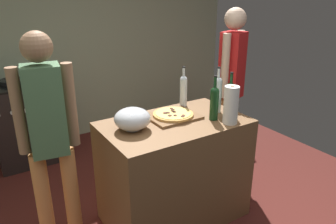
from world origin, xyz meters
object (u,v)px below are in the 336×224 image
Objects in this scene: wine_bottle_clear at (183,89)px; person_in_stripes at (49,134)px; paper_towel_roll at (231,105)px; wine_bottle_dark at (214,102)px; wine_bottle_green at (230,97)px; wine_bottle_amber at (218,93)px; mixing_bowl at (132,119)px; pizza at (173,114)px; person_in_red at (231,83)px; stove at (23,122)px.

wine_bottle_clear is 1.21m from person_in_stripes.
paper_towel_roll is 0.18× the size of person_in_stripes.
wine_bottle_dark is (0.02, -0.40, -0.00)m from wine_bottle_clear.
person_in_stripes is (-1.20, -0.12, -0.09)m from wine_bottle_clear.
wine_bottle_green is 0.18m from wine_bottle_dark.
wine_bottle_amber is at bearing 41.21° from wine_bottle_dark.
mixing_bowl is at bearing -10.78° from person_in_stripes.
wine_bottle_green reaches higher than wine_bottle_clear.
wine_bottle_amber reaches higher than mixing_bowl.
paper_towel_roll is (0.31, -0.33, 0.12)m from pizza.
person_in_red is (0.55, 0.59, -0.05)m from paper_towel_roll.
person_in_stripes is at bearing 168.93° from wine_bottle_green.
paper_towel_roll is (0.70, -0.30, 0.07)m from mixing_bowl.
stove is 0.58× the size of person_in_stripes.
pizza is 0.85× the size of wine_bottle_amber.
wine_bottle_dark is 1.25m from person_in_stripes.
wine_bottle_dark reaches higher than pizza.
person_in_red is (0.62, 0.06, -0.05)m from wine_bottle_clear.
paper_towel_roll is 0.14m from wine_bottle_dark.
wine_bottle_clear reaches higher than pizza.
wine_bottle_green is at bearing 49.62° from paper_towel_roll.
stove is 2.35m from person_in_red.
pizza is 0.90m from person_in_red.
person_in_red reaches higher than stove.
paper_towel_roll is 0.84× the size of wine_bottle_clear.
wine_bottle_dark is (-0.18, -0.01, -0.00)m from wine_bottle_green.
person_in_red is at bearing -39.09° from stove.
wine_bottle_amber is (0.39, -0.09, 0.14)m from pizza.
pizza is at bearing -61.63° from stove.
wine_bottle_green is at bearing -24.82° from pizza.
wine_bottle_clear is at bearing 115.98° from wine_bottle_green.
pizza is 1.21× the size of mixing_bowl.
pizza is 0.19× the size of person_in_red.
wine_bottle_clear is (0.24, 0.20, 0.12)m from pizza.
person_in_red reaches higher than wine_bottle_clear.
mixing_bowl is (-0.39, -0.04, 0.05)m from pizza.
person_in_red is at bearing 5.40° from wine_bottle_clear.
person_in_stripes reaches higher than stove.
stove is at bearing 121.57° from wine_bottle_dark.
wine_bottle_amber is (0.08, 0.25, 0.02)m from paper_towel_roll.
wine_bottle_dark is at bearing 115.09° from paper_towel_roll.
mixing_bowl is 0.76m from paper_towel_roll.
wine_bottle_amber is at bearing -61.61° from wine_bottle_clear.
wine_bottle_dark is at bearing -142.75° from person_in_red.
person_in_red is at bearing 5.61° from person_in_stripes.
wine_bottle_clear is (-0.08, 0.53, 0.00)m from paper_towel_roll.
paper_towel_roll is at bearing -107.31° from wine_bottle_amber.
pizza is at bearing -4.41° from person_in_stripes.
wine_bottle_dark reaches higher than paper_towel_roll.
wine_bottle_dark is (-0.06, 0.13, 0.00)m from paper_towel_roll.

